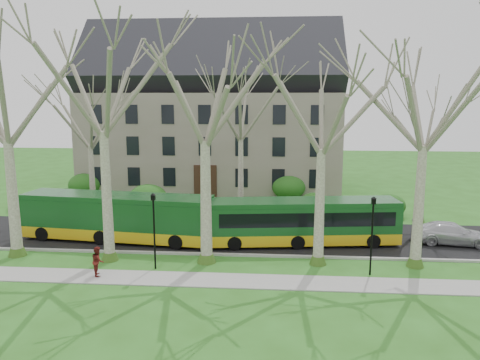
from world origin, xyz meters
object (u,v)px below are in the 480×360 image
Objects in this scene: pedestrian_b at (98,261)px; sedan at (452,233)px; bus_lead at (118,217)px; bus_follow at (304,221)px.

sedan is at bearing -94.54° from pedestrian_b.
bus_lead reaches higher than bus_follow.
bus_follow is 2.51× the size of sedan.
bus_follow is at bearing -83.84° from pedestrian_b.
bus_lead is at bearing 99.61° from sedan.
pedestrian_b is at bearing 116.28° from sedan.
bus_lead reaches higher than pedestrian_b.
bus_follow is 7.58× the size of pedestrian_b.
bus_follow is 9.78m from sedan.
bus_lead is 8.00× the size of pedestrian_b.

